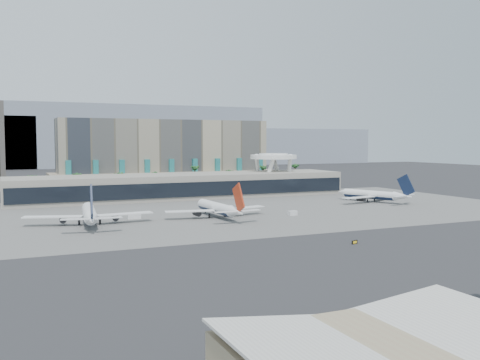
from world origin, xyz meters
name	(u,v)px	position (x,y,z in m)	size (l,w,h in m)	color
ground	(290,230)	(0.00, 0.00, 0.00)	(900.00, 900.00, 0.00)	#232326
apron_pad	(225,210)	(0.00, 55.00, 0.03)	(260.00, 130.00, 0.06)	#5B5B59
mountain_ridge	(108,140)	(27.88, 470.00, 29.89)	(680.00, 60.00, 70.00)	gray
hotel	(166,160)	(10.00, 174.41, 16.81)	(140.00, 30.00, 42.00)	tan
terminal	(183,185)	(0.00, 109.84, 6.52)	(170.00, 32.50, 14.50)	#9B9588
saucer_structure	(273,160)	(55.00, 116.00, 18.45)	(26.00, 26.00, 21.89)	white
palm_row	(176,173)	(7.00, 145.00, 10.50)	(157.80, 2.80, 13.10)	brown
airliner_left	(90,214)	(-57.36, 37.05, 3.92)	(43.44, 44.94, 15.53)	white
airliner_centre	(218,208)	(-10.66, 35.63, 3.63)	(40.54, 41.76, 14.41)	white
airliner_right	(372,195)	(75.17, 53.97, 3.53)	(37.45, 38.66, 14.01)	white
service_vehicle_a	(134,216)	(-40.22, 45.36, 1.18)	(4.81, 2.35, 2.35)	silver
service_vehicle_b	(292,213)	(17.73, 29.35, 0.91)	(3.53, 2.02, 1.81)	silver
taxiway_sign	(355,242)	(4.84, -28.01, 0.51)	(2.27, 0.98, 1.04)	black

